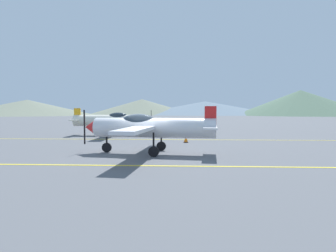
{
  "coord_description": "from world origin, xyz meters",
  "views": [
    {
      "loc": [
        1.95,
        -14.37,
        2.38
      ],
      "look_at": [
        1.0,
        6.0,
        1.2
      ],
      "focal_mm": 28.37,
      "sensor_mm": 36.0,
      "label": 1
    }
  ],
  "objects": [
    {
      "name": "airplane_mid",
      "position": [
        -4.66,
        10.91,
        1.48
      ],
      "size": [
        7.56,
        8.72,
        2.62
      ],
      "color": "silver",
      "rests_on": "ground_plane"
    },
    {
      "name": "hill_right",
      "position": [
        63.15,
        124.61,
        6.44
      ],
      "size": [
        65.5,
        65.5,
        12.89
      ],
      "primitive_type": "cone",
      "color": "#4C6651",
      "rests_on": "ground_plane"
    },
    {
      "name": "apron_line_far",
      "position": [
        0.0,
        7.31,
        0.01
      ],
      "size": [
        80.0,
        0.16,
        0.01
      ],
      "primitive_type": "cube",
      "color": "yellow",
      "rests_on": "ground_plane"
    },
    {
      "name": "ground_plane",
      "position": [
        0.0,
        0.0,
        0.0
      ],
      "size": [
        400.0,
        400.0,
        0.0
      ],
      "primitive_type": "plane",
      "color": "#54565B"
    },
    {
      "name": "hill_centerright",
      "position": [
        17.4,
        154.15,
        4.13
      ],
      "size": [
        89.93,
        89.93,
        8.27
      ],
      "primitive_type": "cone",
      "color": "slate",
      "rests_on": "ground_plane"
    },
    {
      "name": "hill_left",
      "position": [
        -77.54,
        119.9,
        4.04
      ],
      "size": [
        68.63,
        68.63,
        8.08
      ],
      "primitive_type": "cone",
      "color": "slate",
      "rests_on": "ground_plane"
    },
    {
      "name": "hill_centerleft",
      "position": [
        -22.16,
        151.75,
        4.8
      ],
      "size": [
        66.46,
        66.46,
        9.61
      ],
      "primitive_type": "cone",
      "color": "slate",
      "rests_on": "ground_plane"
    },
    {
      "name": "apron_line_near",
      "position": [
        0.0,
        -3.11,
        0.01
      ],
      "size": [
        80.0,
        0.16,
        0.01
      ],
      "primitive_type": "cube",
      "color": "yellow",
      "rests_on": "ground_plane"
    },
    {
      "name": "traffic_cone_front",
      "position": [
        2.37,
        5.44,
        0.29
      ],
      "size": [
        0.36,
        0.36,
        0.59
      ],
      "color": "black",
      "rests_on": "ground_plane"
    },
    {
      "name": "airplane_near",
      "position": [
        0.21,
        0.21,
        1.48
      ],
      "size": [
        7.64,
        8.78,
        2.62
      ],
      "color": "silver",
      "rests_on": "ground_plane"
    }
  ]
}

